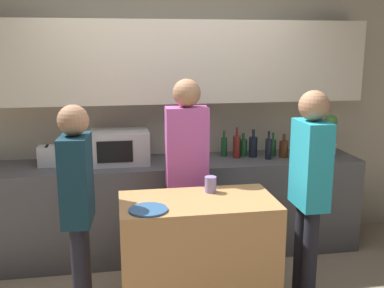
# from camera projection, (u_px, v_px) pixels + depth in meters

# --- Properties ---
(back_wall) EXTENTS (6.40, 0.40, 2.70)m
(back_wall) POSITION_uv_depth(u_px,v_px,m) (167.00, 92.00, 4.33)
(back_wall) COLOR #B2A893
(back_wall) RESTS_ON ground_plane
(back_counter) EXTENTS (3.60, 0.62, 0.91)m
(back_counter) POSITION_uv_depth(u_px,v_px,m) (172.00, 207.00, 4.30)
(back_counter) COLOR #4C4C51
(back_counter) RESTS_ON ground_plane
(kitchen_island) EXTENTS (1.10, 0.59, 0.91)m
(kitchen_island) POSITION_uv_depth(u_px,v_px,m) (198.00, 259.00, 3.27)
(kitchen_island) COLOR #B27F4C
(kitchen_island) RESTS_ON ground_plane
(microwave) EXTENTS (0.52, 0.39, 0.30)m
(microwave) POSITION_uv_depth(u_px,v_px,m) (120.00, 147.00, 4.13)
(microwave) COLOR #B7BABC
(microwave) RESTS_ON back_counter
(toaster) EXTENTS (0.26, 0.16, 0.18)m
(toaster) POSITION_uv_depth(u_px,v_px,m) (53.00, 156.00, 4.05)
(toaster) COLOR silver
(toaster) RESTS_ON back_counter
(potted_plant) EXTENTS (0.14, 0.14, 0.39)m
(potted_plant) POSITION_uv_depth(u_px,v_px,m) (330.00, 134.00, 4.46)
(potted_plant) COLOR silver
(potted_plant) RESTS_ON back_counter
(bottle_0) EXTENTS (0.06, 0.06, 0.26)m
(bottle_0) POSITION_uv_depth(u_px,v_px,m) (224.00, 146.00, 4.38)
(bottle_0) COLOR #194723
(bottle_0) RESTS_ON back_counter
(bottle_1) EXTENTS (0.07, 0.07, 0.30)m
(bottle_1) POSITION_uv_depth(u_px,v_px,m) (237.00, 146.00, 4.32)
(bottle_1) COLOR maroon
(bottle_1) RESTS_ON back_counter
(bottle_2) EXTENTS (0.08, 0.08, 0.23)m
(bottle_2) POSITION_uv_depth(u_px,v_px,m) (243.00, 147.00, 4.40)
(bottle_2) COLOR #194723
(bottle_2) RESTS_ON back_counter
(bottle_3) EXTENTS (0.08, 0.08, 0.27)m
(bottle_3) POSITION_uv_depth(u_px,v_px,m) (253.00, 146.00, 4.36)
(bottle_3) COLOR black
(bottle_3) RESTS_ON back_counter
(bottle_4) EXTENTS (0.06, 0.06, 0.27)m
(bottle_4) POSITION_uv_depth(u_px,v_px,m) (268.00, 148.00, 4.27)
(bottle_4) COLOR black
(bottle_4) RESTS_ON back_counter
(bottle_5) EXTENTS (0.06, 0.06, 0.23)m
(bottle_5) POSITION_uv_depth(u_px,v_px,m) (273.00, 147.00, 4.40)
(bottle_5) COLOR #194723
(bottle_5) RESTS_ON back_counter
(bottle_6) EXTENTS (0.09, 0.09, 0.23)m
(bottle_6) POSITION_uv_depth(u_px,v_px,m) (284.00, 148.00, 4.34)
(bottle_6) COLOR #472814
(bottle_6) RESTS_ON back_counter
(plate_on_island) EXTENTS (0.26, 0.26, 0.01)m
(plate_on_island) POSITION_uv_depth(u_px,v_px,m) (148.00, 210.00, 2.96)
(plate_on_island) COLOR #2D5684
(plate_on_island) RESTS_ON kitchen_island
(cup_0) EXTENTS (0.09, 0.09, 0.12)m
(cup_0) POSITION_uv_depth(u_px,v_px,m) (211.00, 184.00, 3.33)
(cup_0) COLOR #8879BC
(cup_0) RESTS_ON kitchen_island
(person_left) EXTENTS (0.21, 0.35, 1.59)m
(person_left) POSITION_uv_depth(u_px,v_px,m) (78.00, 199.00, 3.09)
(person_left) COLOR black
(person_left) RESTS_ON ground_plane
(person_center) EXTENTS (0.22, 0.34, 1.67)m
(person_center) POSITION_uv_depth(u_px,v_px,m) (309.00, 182.00, 3.29)
(person_center) COLOR black
(person_center) RESTS_ON ground_plane
(person_right) EXTENTS (0.34, 0.23, 1.72)m
(person_right) POSITION_uv_depth(u_px,v_px,m) (187.00, 163.00, 3.68)
(person_right) COLOR black
(person_right) RESTS_ON ground_plane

